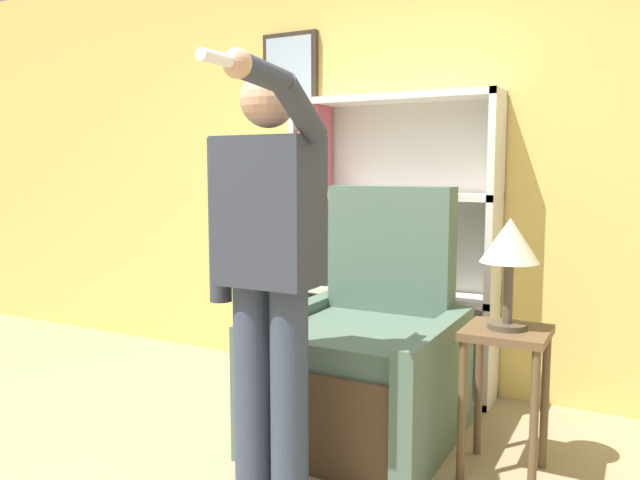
{
  "coord_description": "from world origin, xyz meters",
  "views": [
    {
      "loc": [
        1.41,
        -1.67,
        1.34
      ],
      "look_at": [
        0.15,
        0.71,
        1.04
      ],
      "focal_mm": 35.0,
      "sensor_mm": 36.0,
      "label": 1
    }
  ],
  "objects_px": {
    "table_lamp": "(510,247)",
    "bookcase": "(374,248)",
    "person_standing": "(267,265)",
    "armchair": "(366,362)",
    "side_table": "(506,364)"
  },
  "relations": [
    {
      "from": "bookcase",
      "to": "table_lamp",
      "type": "distance_m",
      "value": 1.29
    },
    {
      "from": "armchair",
      "to": "person_standing",
      "type": "bearing_deg",
      "value": -96.16
    },
    {
      "from": "person_standing",
      "to": "side_table",
      "type": "distance_m",
      "value": 1.15
    },
    {
      "from": "bookcase",
      "to": "side_table",
      "type": "relative_size",
      "value": 2.7
    },
    {
      "from": "table_lamp",
      "to": "bookcase",
      "type": "bearing_deg",
      "value": 139.65
    },
    {
      "from": "side_table",
      "to": "table_lamp",
      "type": "distance_m",
      "value": 0.51
    },
    {
      "from": "bookcase",
      "to": "armchair",
      "type": "relative_size",
      "value": 1.42
    },
    {
      "from": "bookcase",
      "to": "table_lamp",
      "type": "xyz_separation_m",
      "value": [
        0.98,
        -0.83,
        0.15
      ]
    },
    {
      "from": "armchair",
      "to": "person_standing",
      "type": "height_order",
      "value": "person_standing"
    },
    {
      "from": "person_standing",
      "to": "table_lamp",
      "type": "xyz_separation_m",
      "value": [
        0.78,
        0.69,
        0.04
      ]
    },
    {
      "from": "bookcase",
      "to": "armchair",
      "type": "bearing_deg",
      "value": -69.61
    },
    {
      "from": "person_standing",
      "to": "table_lamp",
      "type": "bearing_deg",
      "value": 41.48
    },
    {
      "from": "armchair",
      "to": "table_lamp",
      "type": "height_order",
      "value": "armchair"
    },
    {
      "from": "table_lamp",
      "to": "armchair",
      "type": "bearing_deg",
      "value": 173.28
    },
    {
      "from": "person_standing",
      "to": "side_table",
      "type": "bearing_deg",
      "value": 41.48
    }
  ]
}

